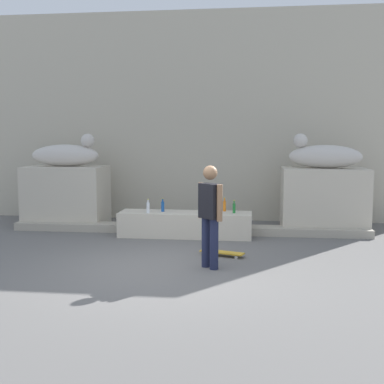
{
  "coord_description": "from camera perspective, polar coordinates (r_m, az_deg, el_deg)",
  "views": [
    {
      "loc": [
        1.39,
        -7.56,
        2.12
      ],
      "look_at": [
        0.3,
        1.43,
        1.1
      ],
      "focal_mm": 45.84,
      "sensor_mm": 36.0,
      "label": 1
    }
  ],
  "objects": [
    {
      "name": "skater",
      "position": [
        7.88,
        2.11,
        -2.33
      ],
      "size": [
        0.42,
        0.4,
        1.67
      ],
      "rotation": [
        0.0,
        0.0,
        2.38
      ],
      "color": "#1E233F",
      "rests_on": "ground_plane"
    },
    {
      "name": "statue_reclining_left",
      "position": [
        12.06,
        -14.37,
        4.26
      ],
      "size": [
        1.63,
        0.66,
        0.78
      ],
      "rotation": [
        0.0,
        0.0,
        0.07
      ],
      "color": "beige",
      "rests_on": "pedestal_left"
    },
    {
      "name": "pedestal_right",
      "position": [
        11.44,
        15.08,
        -0.87
      ],
      "size": [
        1.87,
        1.15,
        1.42
      ],
      "primitive_type": "cube",
      "color": "beige",
      "rests_on": "ground_plane"
    },
    {
      "name": "skateboard",
      "position": [
        8.84,
        3.51,
        -7.03
      ],
      "size": [
        0.82,
        0.45,
        0.08
      ],
      "rotation": [
        0.0,
        0.0,
        2.81
      ],
      "color": "gold",
      "rests_on": "ground_plane"
    },
    {
      "name": "pedestal_left",
      "position": [
        12.15,
        -14.4,
        -0.43
      ],
      "size": [
        1.87,
        1.15,
        1.42
      ],
      "primitive_type": "cube",
      "color": "beige",
      "rests_on": "ground_plane"
    },
    {
      "name": "bottle_orange",
      "position": [
        10.59,
        3.8,
        -1.6
      ],
      "size": [
        0.06,
        0.06,
        0.29
      ],
      "color": "orange",
      "rests_on": "ledge_block"
    },
    {
      "name": "ground_plane",
      "position": [
        7.98,
        -3.39,
        -9.0
      ],
      "size": [
        40.0,
        40.0,
        0.0
      ],
      "primitive_type": "plane",
      "color": "#605E5B"
    },
    {
      "name": "facade_wall",
      "position": [
        12.79,
        0.7,
        8.7
      ],
      "size": [
        10.77,
        0.6,
        5.25
      ],
      "primitive_type": "cube",
      "color": "#BEB59F",
      "rests_on": "ground_plane"
    },
    {
      "name": "bottle_clear",
      "position": [
        10.35,
        -5.14,
        -1.78
      ],
      "size": [
        0.07,
        0.07,
        0.3
      ],
      "color": "silver",
      "rests_on": "ledge_block"
    },
    {
      "name": "statue_reclining_right",
      "position": [
        11.36,
        15.05,
        4.12
      ],
      "size": [
        1.68,
        0.85,
        0.78
      ],
      "rotation": [
        0.0,
        0.0,
        2.95
      ],
      "color": "beige",
      "rests_on": "pedestal_right"
    },
    {
      "name": "stair_step",
      "position": [
        10.92,
        -0.5,
        -4.31
      ],
      "size": [
        7.91,
        0.5,
        0.17
      ],
      "primitive_type": "cube",
      "color": "#A9A08F",
      "rests_on": "ground_plane"
    },
    {
      "name": "ledge_block",
      "position": [
        10.49,
        -0.79,
        -3.78
      ],
      "size": [
        2.82,
        0.73,
        0.52
      ],
      "primitive_type": "cube",
      "color": "beige",
      "rests_on": "ground_plane"
    },
    {
      "name": "bottle_blue",
      "position": [
        10.54,
        -3.43,
        -1.65
      ],
      "size": [
        0.07,
        0.07,
        0.29
      ],
      "color": "#194C99",
      "rests_on": "ledge_block"
    },
    {
      "name": "bottle_green",
      "position": [
        10.35,
        4.92,
        -1.85
      ],
      "size": [
        0.06,
        0.06,
        0.28
      ],
      "color": "#1E722D",
      "rests_on": "ledge_block"
    }
  ]
}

